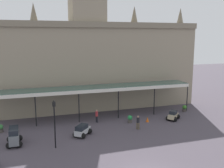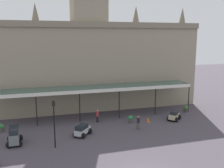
{
  "view_description": "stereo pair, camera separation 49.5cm",
  "coord_description": "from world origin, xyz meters",
  "px_view_note": "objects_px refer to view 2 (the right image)",
  "views": [
    {
      "loc": [
        -8.32,
        -16.79,
        10.81
      ],
      "look_at": [
        0.0,
        9.32,
        5.79
      ],
      "focal_mm": 41.41,
      "sensor_mm": 36.0,
      "label": 1
    },
    {
      "loc": [
        -7.85,
        -16.94,
        10.81
      ],
      "look_at": [
        0.0,
        9.32,
        5.79
      ],
      "focal_mm": 41.41,
      "sensor_mm": 36.0,
      "label": 2
    }
  ],
  "objects_px": {
    "car_grey_van": "(14,136)",
    "victorian_lamppost": "(54,118)",
    "pedestrian_crossing_forecourt": "(97,115)",
    "pedestrian_beside_cars": "(138,122)",
    "planter_by_canopy": "(2,128)",
    "car_beige_sedan": "(174,116)",
    "traffic_cone": "(148,120)",
    "planter_forecourt_centre": "(131,119)",
    "planter_near_kerb": "(186,109)",
    "car_silver_estate": "(82,131)"
  },
  "relations": [
    {
      "from": "car_grey_van",
      "to": "planter_by_canopy",
      "type": "xyz_separation_m",
      "value": [
        -1.68,
        4.07,
        -0.32
      ]
    },
    {
      "from": "pedestrian_crossing_forecourt",
      "to": "planter_by_canopy",
      "type": "bearing_deg",
      "value": -179.18
    },
    {
      "from": "pedestrian_crossing_forecourt",
      "to": "victorian_lamppost",
      "type": "bearing_deg",
      "value": -132.54
    },
    {
      "from": "car_grey_van",
      "to": "victorian_lamppost",
      "type": "relative_size",
      "value": 0.5
    },
    {
      "from": "pedestrian_beside_cars",
      "to": "planter_near_kerb",
      "type": "xyz_separation_m",
      "value": [
        9.45,
        4.74,
        -0.42
      ]
    },
    {
      "from": "car_beige_sedan",
      "to": "car_grey_van",
      "type": "distance_m",
      "value": 19.73
    },
    {
      "from": "planter_forecourt_centre",
      "to": "victorian_lamppost",
      "type": "bearing_deg",
      "value": -153.34
    },
    {
      "from": "car_grey_van",
      "to": "pedestrian_crossing_forecourt",
      "type": "xyz_separation_m",
      "value": [
        9.71,
        4.23,
        0.1
      ]
    },
    {
      "from": "traffic_cone",
      "to": "planter_by_canopy",
      "type": "relative_size",
      "value": 0.68
    },
    {
      "from": "planter_forecourt_centre",
      "to": "car_beige_sedan",
      "type": "bearing_deg",
      "value": -6.05
    },
    {
      "from": "car_silver_estate",
      "to": "car_beige_sedan",
      "type": "height_order",
      "value": "car_silver_estate"
    },
    {
      "from": "car_grey_van",
      "to": "pedestrian_beside_cars",
      "type": "relative_size",
      "value": 1.45
    },
    {
      "from": "traffic_cone",
      "to": "planter_near_kerb",
      "type": "relative_size",
      "value": 0.68
    },
    {
      "from": "car_grey_van",
      "to": "planter_forecourt_centre",
      "type": "height_order",
      "value": "car_grey_van"
    },
    {
      "from": "victorian_lamppost",
      "to": "planter_near_kerb",
      "type": "relative_size",
      "value": 5.04
    },
    {
      "from": "traffic_cone",
      "to": "pedestrian_beside_cars",
      "type": "bearing_deg",
      "value": -136.63
    },
    {
      "from": "car_beige_sedan",
      "to": "planter_forecourt_centre",
      "type": "height_order",
      "value": "car_beige_sedan"
    },
    {
      "from": "car_beige_sedan",
      "to": "planter_near_kerb",
      "type": "distance_m",
      "value": 4.55
    },
    {
      "from": "pedestrian_beside_cars",
      "to": "pedestrian_crossing_forecourt",
      "type": "distance_m",
      "value": 5.63
    },
    {
      "from": "car_beige_sedan",
      "to": "planter_forecourt_centre",
      "type": "distance_m",
      "value": 5.91
    },
    {
      "from": "planter_forecourt_centre",
      "to": "planter_by_canopy",
      "type": "xyz_separation_m",
      "value": [
        -15.41,
        1.24,
        0.0
      ]
    },
    {
      "from": "pedestrian_beside_cars",
      "to": "planter_by_canopy",
      "type": "distance_m",
      "value": 15.87
    },
    {
      "from": "traffic_cone",
      "to": "planter_near_kerb",
      "type": "height_order",
      "value": "planter_near_kerb"
    },
    {
      "from": "pedestrian_beside_cars",
      "to": "traffic_cone",
      "type": "distance_m",
      "value": 3.15
    },
    {
      "from": "car_grey_van",
      "to": "victorian_lamppost",
      "type": "bearing_deg",
      "value": -28.38
    },
    {
      "from": "traffic_cone",
      "to": "planter_by_canopy",
      "type": "xyz_separation_m",
      "value": [
        -17.66,
        1.66,
        0.16
      ]
    },
    {
      "from": "traffic_cone",
      "to": "planter_forecourt_centre",
      "type": "relative_size",
      "value": 0.68
    },
    {
      "from": "planter_forecourt_centre",
      "to": "pedestrian_beside_cars",
      "type": "bearing_deg",
      "value": -90.06
    },
    {
      "from": "car_silver_estate",
      "to": "car_grey_van",
      "type": "bearing_deg",
      "value": -177.89
    },
    {
      "from": "car_beige_sedan",
      "to": "traffic_cone",
      "type": "xyz_separation_m",
      "value": [
        -3.63,
        0.2,
        -0.18
      ]
    },
    {
      "from": "pedestrian_crossing_forecourt",
      "to": "traffic_cone",
      "type": "bearing_deg",
      "value": -16.2
    },
    {
      "from": "traffic_cone",
      "to": "planter_near_kerb",
      "type": "bearing_deg",
      "value": 19.96
    },
    {
      "from": "car_beige_sedan",
      "to": "traffic_cone",
      "type": "distance_m",
      "value": 3.64
    },
    {
      "from": "planter_near_kerb",
      "to": "planter_by_canopy",
      "type": "xyz_separation_m",
      "value": [
        -24.86,
        -0.96,
        0.0
      ]
    },
    {
      "from": "car_silver_estate",
      "to": "planter_by_canopy",
      "type": "xyz_separation_m",
      "value": [
        -8.73,
        3.81,
        -0.07
      ]
    },
    {
      "from": "pedestrian_crossing_forecourt",
      "to": "victorian_lamppost",
      "type": "distance_m",
      "value": 8.85
    },
    {
      "from": "car_silver_estate",
      "to": "car_grey_van",
      "type": "distance_m",
      "value": 7.06
    },
    {
      "from": "car_beige_sedan",
      "to": "traffic_cone",
      "type": "bearing_deg",
      "value": 176.79
    },
    {
      "from": "car_beige_sedan",
      "to": "planter_by_canopy",
      "type": "distance_m",
      "value": 21.37
    },
    {
      "from": "car_silver_estate",
      "to": "pedestrian_beside_cars",
      "type": "xyz_separation_m",
      "value": [
        6.67,
        0.02,
        0.34
      ]
    },
    {
      "from": "car_beige_sedan",
      "to": "traffic_cone",
      "type": "height_order",
      "value": "car_beige_sedan"
    },
    {
      "from": "car_grey_van",
      "to": "planter_by_canopy",
      "type": "height_order",
      "value": "car_grey_van"
    },
    {
      "from": "traffic_cone",
      "to": "car_silver_estate",
      "type": "bearing_deg",
      "value": -166.46
    },
    {
      "from": "car_grey_van",
      "to": "planter_by_canopy",
      "type": "bearing_deg",
      "value": 112.46
    },
    {
      "from": "planter_forecourt_centre",
      "to": "traffic_cone",
      "type": "bearing_deg",
      "value": -10.55
    },
    {
      "from": "victorian_lamppost",
      "to": "planter_near_kerb",
      "type": "xyz_separation_m",
      "value": [
        19.28,
        7.13,
        -2.52
      ]
    },
    {
      "from": "car_grey_van",
      "to": "pedestrian_beside_cars",
      "type": "bearing_deg",
      "value": 1.19
    },
    {
      "from": "car_grey_van",
      "to": "pedestrian_beside_cars",
      "type": "distance_m",
      "value": 13.73
    },
    {
      "from": "car_silver_estate",
      "to": "victorian_lamppost",
      "type": "bearing_deg",
      "value": -143.11
    },
    {
      "from": "victorian_lamppost",
      "to": "planter_forecourt_centre",
      "type": "xyz_separation_m",
      "value": [
        9.83,
        4.93,
        -2.52
      ]
    }
  ]
}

